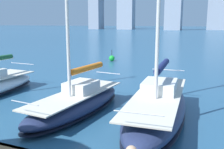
{
  "coord_description": "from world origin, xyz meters",
  "views": [
    {
      "loc": [
        -4.71,
        4.83,
        4.68
      ],
      "look_at": [
        0.12,
        -6.54,
        2.2
      ],
      "focal_mm": 42.0,
      "sensor_mm": 36.0,
      "label": 1
    }
  ],
  "objects": [
    {
      "name": "sailboat_orange",
      "position": [
        2.05,
        -6.43,
        0.68
      ],
      "size": [
        2.8,
        7.8,
        12.96
      ],
      "color": "navy",
      "rests_on": "ground"
    },
    {
      "name": "channel_buoy",
      "position": [
        7.67,
        -24.24,
        0.36
      ],
      "size": [
        0.7,
        0.7,
        1.4
      ],
      "color": "green",
      "rests_on": "ground"
    },
    {
      "name": "sailboat_navy",
      "position": [
        -2.07,
        -6.87,
        0.75
      ],
      "size": [
        3.26,
        9.11,
        10.3
      ],
      "color": "navy",
      "rests_on": "ground"
    }
  ]
}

